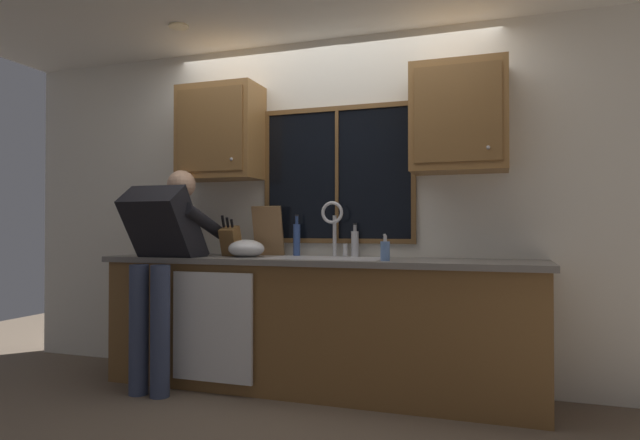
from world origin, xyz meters
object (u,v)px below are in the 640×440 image
at_px(knife_block, 231,241).
at_px(mixing_bowl, 246,249).
at_px(cutting_board, 268,231).
at_px(soap_dispenser, 385,251).
at_px(bottle_green_glass, 355,243).
at_px(bottle_tall_clear, 297,239).
at_px(person_standing, 163,252).

xyz_separation_m(knife_block, mixing_bowl, (0.16, -0.07, -0.05)).
xyz_separation_m(cutting_board, soap_dispenser, (0.98, -0.38, -0.12)).
height_order(mixing_bowl, bottle_green_glass, bottle_green_glass).
relative_size(bottle_green_glass, bottle_tall_clear, 0.79).
xyz_separation_m(soap_dispenser, bottle_green_glass, (-0.31, 0.40, 0.03)).
bearing_deg(soap_dispenser, bottle_tall_clear, 153.22).
xyz_separation_m(knife_block, soap_dispenser, (1.21, -0.22, -0.04)).
bearing_deg(mixing_bowl, cutting_board, 74.15).
bearing_deg(mixing_bowl, knife_block, 156.87).
relative_size(cutting_board, bottle_tall_clear, 1.24).
distance_m(knife_block, bottle_tall_clear, 0.49).
height_order(knife_block, mixing_bowl, knife_block).
bearing_deg(bottle_tall_clear, cutting_board, 179.56).
bearing_deg(cutting_board, person_standing, -137.52).
height_order(cutting_board, bottle_tall_clear, cutting_board).
bearing_deg(cutting_board, mixing_bowl, -105.85).
distance_m(person_standing, soap_dispenser, 1.56).
xyz_separation_m(mixing_bowl, bottle_green_glass, (0.74, 0.26, 0.04)).
relative_size(mixing_bowl, bottle_green_glass, 1.08).
distance_m(soap_dispenser, bottle_tall_clear, 0.84).
bearing_deg(knife_block, bottle_tall_clear, 19.14).
distance_m(knife_block, bottle_green_glass, 0.92).
bearing_deg(bottle_green_glass, knife_block, -168.37).
bearing_deg(cutting_board, knife_block, -144.54).
bearing_deg(bottle_tall_clear, soap_dispenser, -26.78).
xyz_separation_m(knife_block, bottle_tall_clear, (0.46, 0.16, 0.02)).
relative_size(cutting_board, soap_dispenser, 2.21).
height_order(person_standing, soap_dispenser, person_standing).
bearing_deg(mixing_bowl, bottle_green_glass, 18.99).
distance_m(mixing_bowl, bottle_green_glass, 0.79).
distance_m(mixing_bowl, bottle_tall_clear, 0.39).
xyz_separation_m(cutting_board, bottle_green_glass, (0.68, 0.02, -0.09)).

